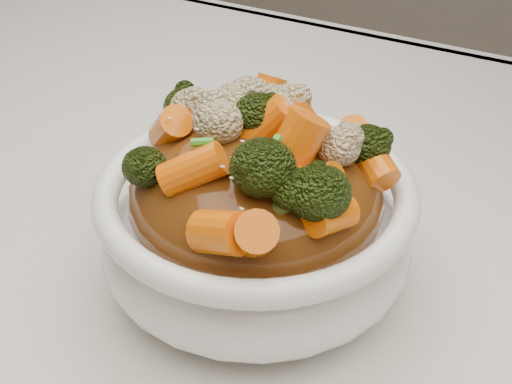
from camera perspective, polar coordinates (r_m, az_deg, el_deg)
The scene contains 8 objects.
tablecloth at distance 0.54m, azimuth -0.26°, elevation -5.40°, with size 1.20×0.80×0.04m, color silver.
bowl at distance 0.47m, azimuth 0.00°, elevation -3.06°, with size 0.20×0.20×0.08m, color white, non-canonical shape.
sauce_base at distance 0.45m, azimuth 0.00°, elevation -0.29°, with size 0.16×0.16×0.09m, color #562D0E.
carrots at distance 0.42m, azimuth 0.00°, elevation 6.23°, with size 0.16×0.16×0.05m, color orange, non-canonical shape.
broccoli at distance 0.42m, azimuth 0.00°, elevation 6.12°, with size 0.16×0.16×0.04m, color black, non-canonical shape.
cauliflower at distance 0.42m, azimuth 0.00°, elevation 5.89°, with size 0.16×0.16×0.03m, color beige, non-canonical shape.
scallions at distance 0.42m, azimuth 0.00°, elevation 6.34°, with size 0.12×0.12×0.02m, color #3A9021, non-canonical shape.
sesame_seeds at distance 0.42m, azimuth 0.00°, elevation 6.34°, with size 0.15×0.15×0.01m, color beige, non-canonical shape.
Camera 1 is at (0.19, -0.36, 1.08)m, focal length 50.00 mm.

